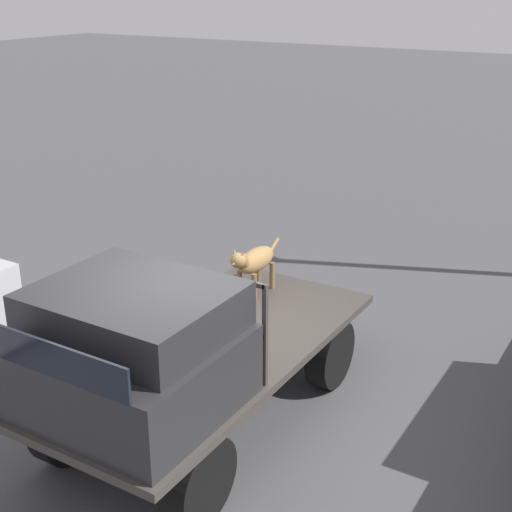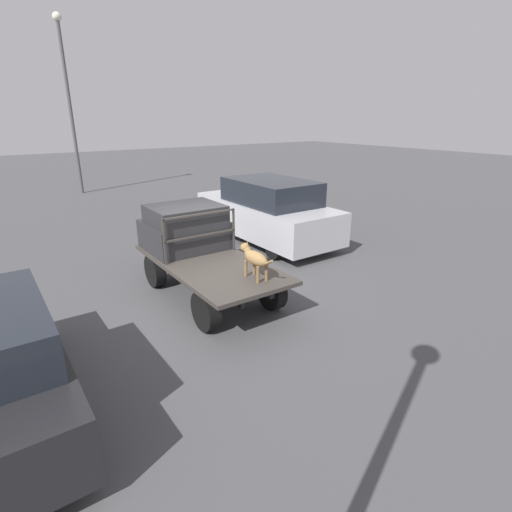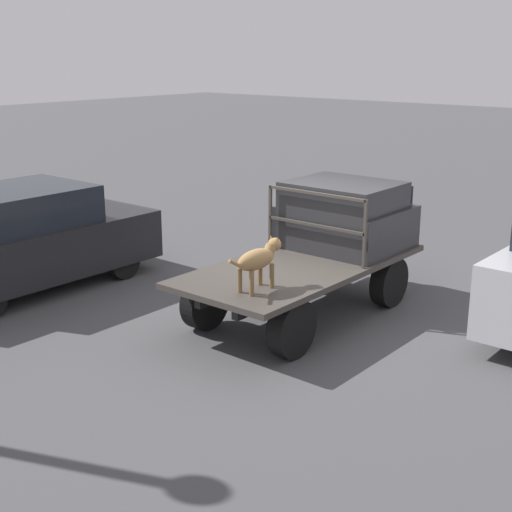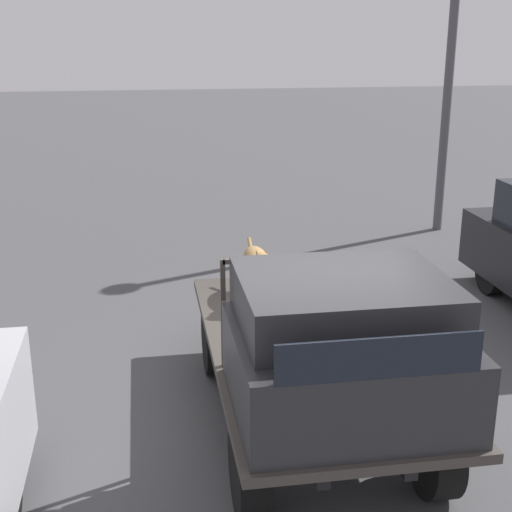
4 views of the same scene
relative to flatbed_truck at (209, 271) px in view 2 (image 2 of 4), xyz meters
name	(u,v)px [view 2 (image 2 of 4)]	position (x,y,z in m)	size (l,w,h in m)	color
ground_plane	(210,296)	(0.00, 0.00, -0.59)	(80.00, 80.00, 0.00)	#474749
flatbed_truck	(209,271)	(0.00, 0.00, 0.00)	(3.91, 1.81, 0.81)	black
truck_cab	(185,228)	(1.11, 0.00, 0.71)	(1.52, 1.69, 1.01)	#28282B
truck_headboard	(201,229)	(0.32, 0.00, 0.86)	(0.04, 1.69, 0.97)	#3D3833
dog	(254,258)	(-1.29, -0.27, 0.63)	(1.00, 0.26, 0.64)	brown
parked_pickup_far	(267,211)	(2.63, -3.47, 0.36)	(5.12, 2.04, 1.92)	black
light_pole_far	(68,90)	(14.56, -0.64, 4.23)	(0.40, 0.40, 8.04)	#4C4C51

